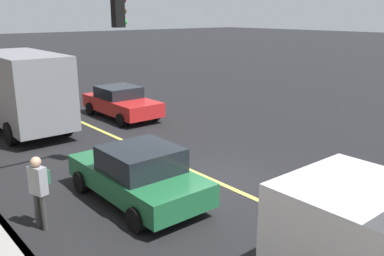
{
  "coord_description": "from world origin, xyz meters",
  "views": [
    {
      "loc": [
        -8.19,
        7.76,
        4.78
      ],
      "look_at": [
        0.33,
        0.66,
        1.7
      ],
      "focal_mm": 38.63,
      "sensor_mm": 36.0,
      "label": 1
    }
  ],
  "objects_px": {
    "traffic_light_mast": "(32,51)",
    "pedestrian_with_backpack": "(39,187)",
    "car_red": "(121,102)",
    "truck_gray": "(19,90)",
    "car_green": "(138,174)"
  },
  "relations": [
    {
      "from": "traffic_light_mast",
      "to": "pedestrian_with_backpack",
      "type": "bearing_deg",
      "value": 157.17
    },
    {
      "from": "truck_gray",
      "to": "car_green",
      "type": "bearing_deg",
      "value": -179.96
    },
    {
      "from": "car_red",
      "to": "pedestrian_with_backpack",
      "type": "distance_m",
      "value": 10.56
    },
    {
      "from": "car_red",
      "to": "pedestrian_with_backpack",
      "type": "bearing_deg",
      "value": 139.78
    },
    {
      "from": "truck_gray",
      "to": "pedestrian_with_backpack",
      "type": "bearing_deg",
      "value": 164.44
    },
    {
      "from": "truck_gray",
      "to": "pedestrian_with_backpack",
      "type": "relative_size",
      "value": 4.29
    },
    {
      "from": "car_red",
      "to": "truck_gray",
      "type": "height_order",
      "value": "truck_gray"
    },
    {
      "from": "pedestrian_with_backpack",
      "to": "traffic_light_mast",
      "type": "height_order",
      "value": "traffic_light_mast"
    },
    {
      "from": "car_green",
      "to": "traffic_light_mast",
      "type": "distance_m",
      "value": 4.1
    },
    {
      "from": "car_green",
      "to": "truck_gray",
      "type": "xyz_separation_m",
      "value": [
        9.13,
        0.01,
        0.96
      ]
    },
    {
      "from": "pedestrian_with_backpack",
      "to": "traffic_light_mast",
      "type": "distance_m",
      "value": 3.48
    },
    {
      "from": "pedestrian_with_backpack",
      "to": "car_green",
      "type": "bearing_deg",
      "value": -93.92
    },
    {
      "from": "car_red",
      "to": "truck_gray",
      "type": "xyz_separation_m",
      "value": [
        0.89,
        4.32,
        0.97
      ]
    },
    {
      "from": "car_red",
      "to": "pedestrian_with_backpack",
      "type": "xyz_separation_m",
      "value": [
        -8.06,
        6.82,
        0.29
      ]
    },
    {
      "from": "truck_gray",
      "to": "traffic_light_mast",
      "type": "height_order",
      "value": "traffic_light_mast"
    }
  ]
}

